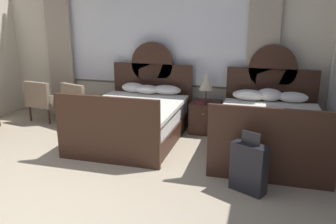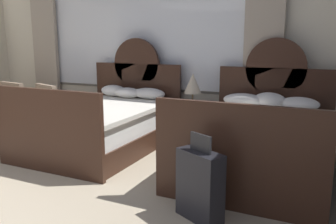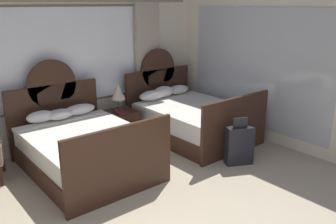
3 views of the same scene
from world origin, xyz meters
name	(u,v)px [view 1 (image 1 of 3)]	position (x,y,z in m)	size (l,w,h in m)	color
ground_plane	(46,221)	(0.00, 0.00, 0.00)	(24.00, 24.00, 0.00)	tan
wall_back_window	(155,51)	(0.00, 3.93, 1.43)	(6.61, 0.22, 2.70)	beige
bed_near_window	(135,118)	(0.01, 2.70, 0.37)	(1.64, 2.22, 1.64)	#382116
bed_near_mirror	(269,129)	(2.32, 2.71, 0.38)	(1.64, 2.22, 1.64)	#382116
nightstand_between_beds	(205,117)	(1.16, 3.40, 0.29)	(0.54, 0.56, 0.58)	#382116
table_lamp_on_nightstand	(206,82)	(1.15, 3.46, 0.95)	(0.27, 0.27, 0.53)	brown
book_on_nightstand	(201,102)	(1.09, 3.29, 0.60)	(0.18, 0.26, 0.03)	maroon
armchair_by_window_left	(81,102)	(-1.35, 3.22, 0.46)	(0.77, 0.77, 0.85)	#84705B
armchair_by_window_centre	(44,99)	(-2.19, 3.21, 0.46)	(0.70, 0.70, 0.85)	#84705B
suitcase_on_floor	(249,168)	(2.07, 1.27, 0.32)	(0.48, 0.37, 0.80)	black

